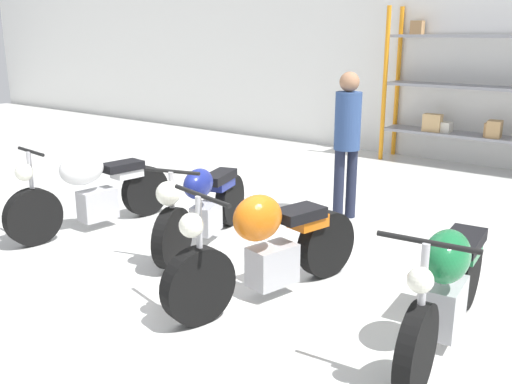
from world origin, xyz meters
The scene contains 8 objects.
ground_plane centered at (0.00, 0.00, 0.00)m, with size 30.00×30.00×0.00m, color silver.
back_wall centered at (0.00, 6.27, 1.80)m, with size 30.00×0.08×3.60m.
shelving_rack centered at (0.93, 5.91, 1.31)m, with size 4.23×0.63×2.74m.
motorcycle_white centered at (-2.07, -0.10, 0.48)m, with size 0.56×2.13×1.06m.
motorcycle_blue centered at (-0.67, 0.31, 0.46)m, with size 0.84×2.02×1.00m.
motorcycle_orange centered at (0.67, -0.32, 0.48)m, with size 0.81×2.09×1.08m.
motorcycle_green centered at (2.20, -0.14, 0.49)m, with size 0.64×2.11×1.06m.
person_browsing centered at (0.10, 2.10, 1.09)m, with size 0.44×0.44×1.83m.
Camera 1 is at (3.44, -4.05, 2.27)m, focal length 40.00 mm.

